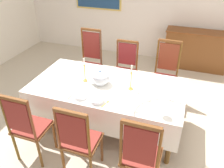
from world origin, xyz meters
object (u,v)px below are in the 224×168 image
bowl_near_right (80,96)px  chair_north_a (90,60)px  spoon_secondary (73,94)px  chair_south_c (141,155)px  spoon_primary (107,102)px  dining_table (107,89)px  chair_north_c (165,73)px  sideboard (196,50)px  soup_tureen (100,77)px  chair_south_a (28,126)px  candlestick_east (131,80)px  bowl_near_left (97,100)px  chair_north_b (125,68)px  chair_south_b (79,139)px  candlestick_west (85,72)px

bowl_near_right → chair_north_a: bearing=109.0°
bowl_near_right → spoon_secondary: bowl_near_right is taller
bowl_near_right → chair_south_c: bearing=-29.4°
chair_south_c → spoon_primary: 0.84m
dining_table → bowl_near_right: (-0.24, -0.42, 0.10)m
chair_north_c → sideboard: 1.73m
soup_tureen → spoon_primary: bearing=-58.4°
chair_south_a → bowl_near_right: bearing=48.9°
chair_south_a → soup_tureen: (0.62, 0.98, 0.31)m
chair_south_a → candlestick_east: size_ratio=2.82×
soup_tureen → spoon_secondary: soup_tureen is taller
bowl_near_right → spoon_primary: size_ratio=1.12×
chair_south_a → bowl_near_left: size_ratio=5.76×
chair_north_c → bowl_near_left: size_ratio=6.17×
chair_south_c → soup_tureen: size_ratio=3.98×
chair_north_c → bowl_near_right: chair_north_c is taller
bowl_near_right → chair_north_b: bearing=80.3°
spoon_secondary → bowl_near_right: bearing=-4.4°
dining_table → chair_south_b: bearing=-90.3°
bowl_near_right → spoon_secondary: bearing=168.0°
chair_south_a → spoon_primary: 1.06m
dining_table → spoon_primary: bearing=-70.5°
spoon_secondary → sideboard: bearing=69.5°
chair_north_c → sideboard: size_ratio=0.82×
chair_south_a → sideboard: chair_south_a is taller
chair_north_b → chair_north_c: bearing=-179.5°
chair_north_b → candlestick_east: (0.37, -0.98, 0.36)m
candlestick_west → candlestick_east: (0.72, 0.00, 0.00)m
chair_north_b → candlestick_east: size_ratio=2.77×
chair_north_c → dining_table: bearing=52.7°
chair_north_b → spoon_primary: chair_north_b is taller
sideboard → candlestick_west: bearing=58.6°
chair_north_a → spoon_primary: bearing=122.0°
chair_north_a → chair_north_c: size_ratio=1.04×
chair_south_c → bowl_near_left: (-0.73, 0.53, 0.21)m
chair_south_b → bowl_near_right: size_ratio=5.60×
dining_table → candlestick_west: bearing=180.0°
chair_south_a → bowl_near_left: bearing=35.3°
chair_south_c → sideboard: bearing=82.2°
chair_north_a → chair_north_c: (1.48, -0.00, -0.01)m
dining_table → chair_south_b: chair_south_b is taller
chair_north_b → sideboard: bearing=-127.1°
chair_south_b → bowl_near_right: (-0.24, 0.56, 0.22)m
chair_south_a → chair_north_a: 1.97m
candlestick_west → spoon_secondary: 0.43m
dining_table → chair_south_b: 0.99m
bowl_near_right → candlestick_east: bearing=34.9°
candlestick_east → bowl_near_right: size_ratio=1.99×
candlestick_west → spoon_secondary: bearing=-91.0°
chair_north_c → candlestick_west: 1.52m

